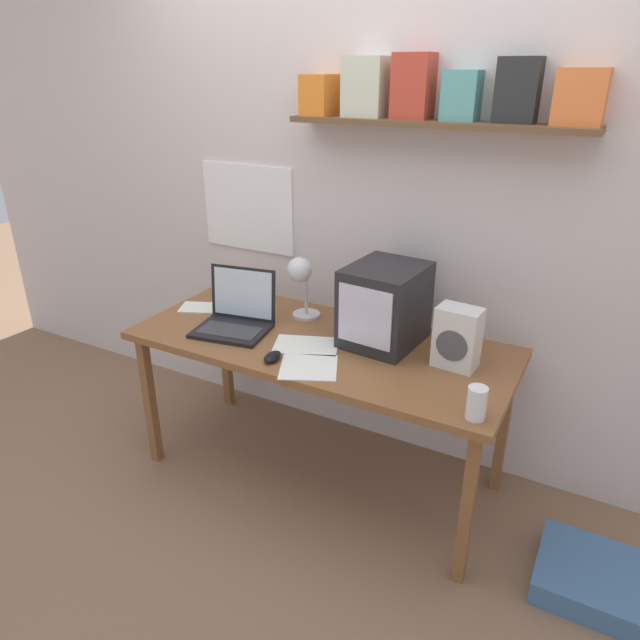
% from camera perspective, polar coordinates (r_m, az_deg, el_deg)
% --- Properties ---
extents(ground_plane, '(12.00, 12.00, 0.00)m').
position_cam_1_polar(ground_plane, '(2.96, 0.00, -14.94)').
color(ground_plane, '#87644B').
extents(back_wall, '(5.60, 0.24, 2.60)m').
position_cam_1_polar(back_wall, '(2.78, 4.96, 12.58)').
color(back_wall, silver).
rests_on(back_wall, ground_plane).
extents(corner_desk, '(1.71, 0.74, 0.74)m').
position_cam_1_polar(corner_desk, '(2.59, 0.00, -3.22)').
color(corner_desk, brown).
rests_on(corner_desk, ground_plane).
extents(crt_monitor, '(0.33, 0.38, 0.35)m').
position_cam_1_polar(crt_monitor, '(2.50, 6.49, 1.49)').
color(crt_monitor, '#232326').
rests_on(crt_monitor, corner_desk).
extents(laptop, '(0.37, 0.33, 0.27)m').
position_cam_1_polar(laptop, '(2.69, -8.35, 0.60)').
color(laptop, black).
rests_on(laptop, corner_desk).
extents(desk_lamp, '(0.14, 0.20, 0.32)m').
position_cam_1_polar(desk_lamp, '(2.68, -1.94, 4.31)').
color(desk_lamp, silver).
rests_on(desk_lamp, corner_desk).
extents(juice_glass, '(0.07, 0.07, 0.12)m').
position_cam_1_polar(juice_glass, '(2.07, 15.37, -8.16)').
color(juice_glass, white).
rests_on(juice_glass, corner_desk).
extents(space_heater, '(0.18, 0.13, 0.26)m').
position_cam_1_polar(space_heater, '(2.36, 13.57, -1.73)').
color(space_heater, silver).
rests_on(space_heater, corner_desk).
extents(computer_mouse, '(0.07, 0.11, 0.03)m').
position_cam_1_polar(computer_mouse, '(2.40, -4.77, -3.68)').
color(computer_mouse, black).
rests_on(computer_mouse, corner_desk).
extents(open_notebook, '(0.30, 0.30, 0.00)m').
position_cam_1_polar(open_notebook, '(2.34, -1.14, -4.74)').
color(open_notebook, white).
rests_on(open_notebook, corner_desk).
extents(printed_handout, '(0.30, 0.24, 0.00)m').
position_cam_1_polar(printed_handout, '(2.96, -11.27, 1.23)').
color(printed_handout, white).
rests_on(printed_handout, corner_desk).
extents(loose_paper_near_laptop, '(0.33, 0.27, 0.00)m').
position_cam_1_polar(loose_paper_near_laptop, '(2.51, -1.39, -2.54)').
color(loose_paper_near_laptop, white).
rests_on(loose_paper_near_laptop, corner_desk).
extents(floor_cushion, '(0.39, 0.39, 0.10)m').
position_cam_1_polar(floor_cushion, '(2.64, 25.31, -22.21)').
color(floor_cushion, '#446B99').
rests_on(floor_cushion, ground_plane).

